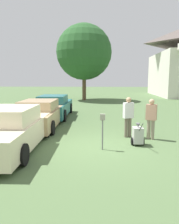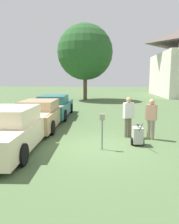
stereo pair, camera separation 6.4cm
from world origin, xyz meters
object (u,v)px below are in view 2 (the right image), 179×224
object	(u,v)px
parked_car_cream	(13,129)
parked_car_tan	(40,115)
parked_car_teal	(54,107)
equipment_cart	(138,135)
parking_meter	(102,125)
person_supervisor	(151,117)
person_worker	(128,115)

from	to	relation	value
parked_car_cream	parked_car_tan	xyz separation A→B (m)	(-0.00, 3.46, -0.03)
parked_car_teal	equipment_cart	bearing A→B (deg)	-54.32
parked_car_tan	parking_meter	xyz separation A→B (m)	(3.20, -3.39, 0.23)
parked_car_teal	equipment_cart	xyz separation A→B (m)	(4.54, -5.92, -0.29)
parked_car_cream	parked_car_teal	world-z (taller)	parked_car_cream
parking_meter	person_supervisor	bearing A→B (deg)	36.28
parked_car_tan	person_supervisor	distance (m)	5.55
parked_car_tan	parking_meter	bearing A→B (deg)	-48.43
parked_car_cream	person_worker	size ratio (longest dim) A/B	3.01
parked_car_cream	parked_car_teal	distance (m)	6.60
parked_car_cream	person_worker	world-z (taller)	person_worker
equipment_cart	parked_car_teal	bearing A→B (deg)	124.67
parked_car_cream	parking_meter	size ratio (longest dim) A/B	4.04
parked_car_cream	parked_car_tan	world-z (taller)	parked_car_cream
person_worker	equipment_cart	bearing A→B (deg)	80.34
parking_meter	person_worker	size ratio (longest dim) A/B	0.75
parking_meter	person_supervisor	size ratio (longest dim) A/B	0.76
person_supervisor	parked_car_teal	bearing A→B (deg)	-19.89
person_worker	parked_car_cream	bearing A→B (deg)	1.64
parked_car_cream	parking_meter	xyz separation A→B (m)	(3.20, 0.07, 0.20)
person_worker	person_supervisor	size ratio (longest dim) A/B	1.02
parked_car_teal	parking_meter	xyz separation A→B (m)	(3.20, -6.53, 0.23)
parked_car_teal	equipment_cart	world-z (taller)	parked_car_teal
parked_car_cream	parked_car_teal	size ratio (longest dim) A/B	0.99
equipment_cart	person_worker	bearing A→B (deg)	98.97
parked_car_tan	parked_car_teal	world-z (taller)	parked_car_teal
person_worker	equipment_cart	world-z (taller)	person_worker
person_supervisor	equipment_cart	xyz separation A→B (m)	(-0.66, -0.85, -0.57)
parked_car_tan	equipment_cart	size ratio (longest dim) A/B	5.09
parked_car_tan	parked_car_teal	distance (m)	3.14
parked_car_cream	person_supervisor	size ratio (longest dim) A/B	3.08
equipment_cart	parking_meter	bearing A→B (deg)	-158.08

